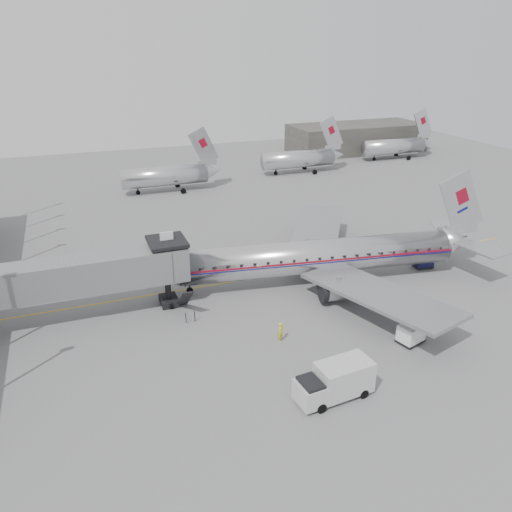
{
  "coord_description": "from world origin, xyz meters",
  "views": [
    {
      "loc": [
        -16.32,
        -38.28,
        22.9
      ],
      "look_at": [
        -0.14,
        4.49,
        3.2
      ],
      "focal_mm": 35.0,
      "sensor_mm": 36.0,
      "label": 1
    }
  ],
  "objects": [
    {
      "name": "apron_line",
      "position": [
        3.0,
        6.0,
        0.01
      ],
      "size": [
        60.0,
        0.15,
        0.01
      ],
      "primitive_type": "cube",
      "rotation": [
        0.0,
        0.0,
        1.57
      ],
      "color": "gold",
      "rests_on": "ground"
    },
    {
      "name": "distant_aircraft_far",
      "position": [
        48.21,
        50.0,
        2.73
      ],
      "size": [
        16.39,
        3.2,
        10.26
      ],
      "color": "silver",
      "rests_on": "ground"
    },
    {
      "name": "baggage_cart_navy",
      "position": [
        18.55,
        2.0,
        0.83
      ],
      "size": [
        2.14,
        1.72,
        1.56
      ],
      "rotation": [
        0.0,
        0.0,
        -0.11
      ],
      "color": "#0C0F33",
      "rests_on": "ground"
    },
    {
      "name": "ramp_worker",
      "position": [
        -1.91,
        -6.0,
        0.86
      ],
      "size": [
        0.74,
        0.72,
        1.71
      ],
      "primitive_type": "imported",
      "rotation": [
        0.0,
        0.0,
        0.71
      ],
      "color": "yellow",
      "rests_on": "ground"
    },
    {
      "name": "hangar",
      "position": [
        45.0,
        60.0,
        3.0
      ],
      "size": [
        30.0,
        12.0,
        6.0
      ],
      "primitive_type": "cube",
      "color": "#393734",
      "rests_on": "ground"
    },
    {
      "name": "baggage_cart_white",
      "position": [
        8.0,
        -10.0,
        0.87
      ],
      "size": [
        2.44,
        2.09,
        1.64
      ],
      "rotation": [
        0.0,
        0.0,
        0.27
      ],
      "color": "white",
      "rests_on": "ground"
    },
    {
      "name": "airliner",
      "position": [
        6.69,
        2.9,
        2.8
      ],
      "size": [
        35.02,
        32.23,
        11.12
      ],
      "rotation": [
        0.0,
        0.0,
        -0.15
      ],
      "color": "silver",
      "rests_on": "ground"
    },
    {
      "name": "service_van",
      "position": [
        -1.24,
        -13.85,
        1.37
      ],
      "size": [
        5.69,
        2.6,
        2.6
      ],
      "rotation": [
        0.0,
        0.0,
        0.09
      ],
      "color": "#B9B9BB",
      "rests_on": "ground"
    },
    {
      "name": "jet_bridge",
      "position": [
        -16.66,
        3.67,
        4.18
      ],
      "size": [
        21.0,
        6.2,
        7.1
      ],
      "color": "#595C5E",
      "rests_on": "ground"
    },
    {
      "name": "ground",
      "position": [
        0.0,
        0.0,
        0.0
      ],
      "size": [
        160.0,
        160.0,
        0.0
      ],
      "primitive_type": "plane",
      "color": "slate",
      "rests_on": "ground"
    },
    {
      "name": "distant_aircraft_mid",
      "position": [
        24.21,
        46.0,
        2.73
      ],
      "size": [
        16.39,
        3.2,
        10.26
      ],
      "color": "silver",
      "rests_on": "ground"
    },
    {
      "name": "distant_aircraft_near",
      "position": [
        -1.79,
        42.0,
        2.73
      ],
      "size": [
        16.39,
        3.2,
        10.26
      ],
      "color": "silver",
      "rests_on": "ground"
    }
  ]
}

